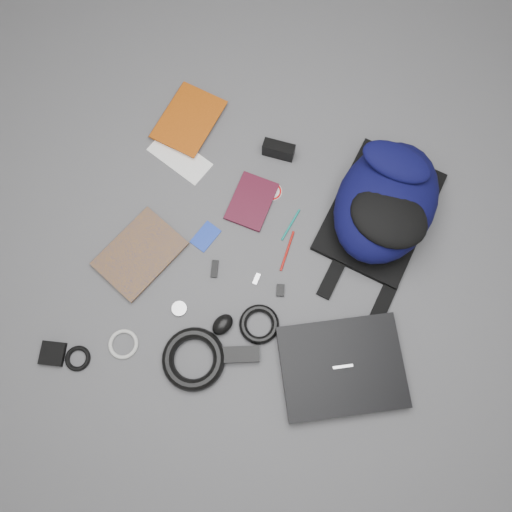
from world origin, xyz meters
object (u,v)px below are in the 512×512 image
(backpack, at_px, (386,202))
(laptop, at_px, (342,367))
(comic_book, at_px, (119,235))
(mouse, at_px, (223,325))
(pouch, at_px, (53,354))
(power_brick, at_px, (240,354))
(compact_camera, at_px, (279,150))
(dvd_case, at_px, (252,201))
(textbook_red, at_px, (166,109))

(backpack, height_order, laptop, backpack)
(comic_book, bearing_deg, mouse, 1.19)
(comic_book, bearing_deg, backpack, 47.09)
(pouch, bearing_deg, power_brick, 18.02)
(backpack, bearing_deg, laptop, -79.38)
(mouse, bearing_deg, compact_camera, 115.99)
(dvd_case, relative_size, power_brick, 1.57)
(textbook_red, height_order, mouse, mouse)
(textbook_red, relative_size, comic_book, 0.93)
(backpack, distance_m, mouse, 0.67)
(dvd_case, height_order, pouch, pouch)
(backpack, relative_size, dvd_case, 2.63)
(power_brick, bearing_deg, textbook_red, 105.33)
(mouse, distance_m, power_brick, 0.11)
(textbook_red, relative_size, dvd_case, 1.35)
(laptop, xyz_separation_m, comic_book, (-0.84, 0.19, -0.01))
(dvd_case, relative_size, compact_camera, 1.68)
(comic_book, height_order, mouse, mouse)
(laptop, height_order, compact_camera, compact_camera)
(backpack, relative_size, compact_camera, 4.42)
(dvd_case, bearing_deg, laptop, -41.26)
(comic_book, distance_m, mouse, 0.47)
(backpack, xyz_separation_m, textbook_red, (-0.85, 0.14, -0.09))
(laptop, relative_size, comic_book, 1.39)
(backpack, xyz_separation_m, dvd_case, (-0.43, -0.10, -0.10))
(comic_book, bearing_deg, laptop, 10.90)
(textbook_red, relative_size, compact_camera, 2.27)
(backpack, distance_m, compact_camera, 0.42)
(laptop, relative_size, mouse, 4.92)
(laptop, distance_m, comic_book, 0.86)
(backpack, xyz_separation_m, comic_book, (-0.83, -0.36, -0.09))
(mouse, bearing_deg, dvd_case, 120.82)
(comic_book, distance_m, pouch, 0.44)
(dvd_case, relative_size, pouch, 2.51)
(backpack, height_order, textbook_red, backpack)
(textbook_red, bearing_deg, laptop, -29.58)
(comic_book, xyz_separation_m, mouse, (0.44, -0.18, 0.01))
(compact_camera, bearing_deg, power_brick, -84.41)
(comic_book, height_order, dvd_case, comic_book)
(comic_book, height_order, compact_camera, compact_camera)
(laptop, relative_size, textbook_red, 1.50)
(backpack, bearing_deg, dvd_case, -158.00)
(comic_book, relative_size, compact_camera, 2.44)
(comic_book, xyz_separation_m, dvd_case, (0.39, 0.26, -0.00))
(pouch, bearing_deg, textbook_red, 88.28)
(textbook_red, height_order, compact_camera, compact_camera)
(backpack, relative_size, comic_book, 1.81)
(laptop, distance_m, dvd_case, 0.64)
(power_brick, relative_size, pouch, 1.60)
(pouch, bearing_deg, backpack, 42.42)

